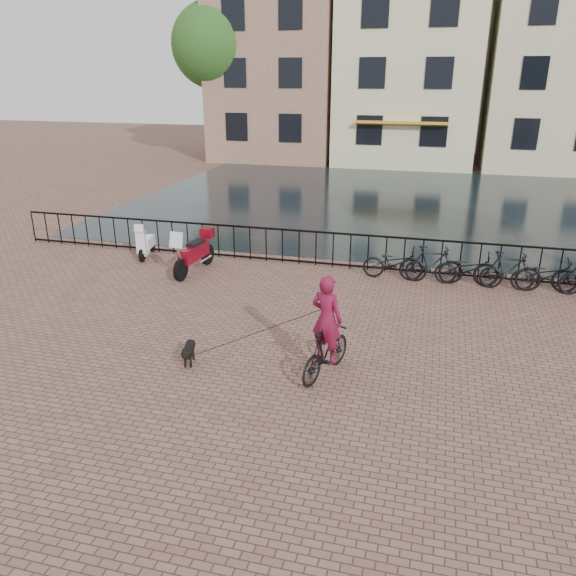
% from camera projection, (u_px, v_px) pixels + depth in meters
% --- Properties ---
extents(ground, '(100.00, 100.00, 0.00)m').
position_uv_depth(ground, '(240.00, 423.00, 8.98)').
color(ground, brown).
rests_on(ground, ground).
extents(canal_water, '(20.00, 20.00, 0.00)m').
position_uv_depth(canal_water, '(372.00, 200.00, 24.58)').
color(canal_water, black).
rests_on(canal_water, ground).
extents(railing, '(20.00, 0.05, 1.02)m').
position_uv_depth(railing, '(333.00, 250.00, 16.01)').
color(railing, black).
rests_on(railing, ground).
extents(canal_house_left, '(7.50, 9.00, 12.80)m').
position_uv_depth(canal_house_left, '(283.00, 52.00, 35.52)').
color(canal_house_left, '#8F5F53').
rests_on(canal_house_left, ground).
extents(canal_house_mid, '(8.00, 9.50, 11.80)m').
position_uv_depth(canal_house_mid, '(411.00, 60.00, 33.78)').
color(canal_house_mid, beige).
rests_on(canal_house_mid, ground).
extents(canal_house_right, '(7.00, 9.00, 13.30)m').
position_uv_depth(canal_house_right, '(557.00, 45.00, 31.59)').
color(canal_house_right, '#C1B790').
rests_on(canal_house_right, ground).
extents(tree_far_left, '(5.04, 5.04, 9.27)m').
position_uv_depth(tree_far_left, '(214.00, 45.00, 33.54)').
color(tree_far_left, black).
rests_on(tree_far_left, ground).
extents(cyclist, '(1.00, 1.74, 2.29)m').
position_uv_depth(cyclist, '(326.00, 333.00, 10.09)').
color(cyclist, black).
rests_on(cyclist, ground).
extents(dog, '(0.40, 0.74, 0.48)m').
position_uv_depth(dog, '(189.00, 352.00, 10.73)').
color(dog, black).
rests_on(dog, ground).
extents(motorcycle, '(0.66, 2.00, 1.40)m').
position_uv_depth(motorcycle, '(194.00, 248.00, 15.51)').
color(motorcycle, maroon).
rests_on(motorcycle, ground).
extents(scooter, '(0.60, 1.31, 1.17)m').
position_uv_depth(scooter, '(146.00, 238.00, 16.88)').
color(scooter, silver).
rests_on(scooter, ground).
extents(parked_bike_0, '(1.73, 0.65, 0.90)m').
position_uv_depth(parked_bike_0, '(395.00, 263.00, 15.06)').
color(parked_bike_0, black).
rests_on(parked_bike_0, ground).
extents(parked_bike_1, '(1.68, 0.53, 1.00)m').
position_uv_depth(parked_bike_1, '(431.00, 264.00, 14.81)').
color(parked_bike_1, black).
rests_on(parked_bike_1, ground).
extents(parked_bike_2, '(1.73, 0.64, 0.90)m').
position_uv_depth(parked_bike_2, '(469.00, 269.00, 14.60)').
color(parked_bike_2, black).
rests_on(parked_bike_2, ground).
extents(parked_bike_3, '(1.69, 0.58, 1.00)m').
position_uv_depth(parked_bike_3, '(507.00, 271.00, 14.36)').
color(parked_bike_3, black).
rests_on(parked_bike_3, ground).
extents(parked_bike_4, '(1.72, 0.61, 0.90)m').
position_uv_depth(parked_bike_4, '(547.00, 276.00, 14.15)').
color(parked_bike_4, black).
rests_on(parked_bike_4, ground).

